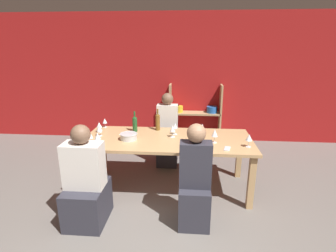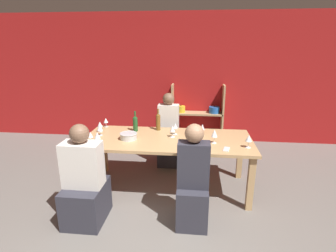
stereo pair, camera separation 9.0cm
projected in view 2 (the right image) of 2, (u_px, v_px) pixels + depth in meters
wall_back_red at (175, 79)px, 5.61m from camera, size 8.80×0.06×2.70m
shelf_unit at (198, 121)px, 5.63m from camera, size 1.10×0.30×1.26m
dining_table at (167, 144)px, 3.71m from camera, size 2.36×1.03×0.77m
mixing_bowl at (129, 136)px, 3.63m from camera, size 0.24×0.24×0.09m
wine_bottle_green at (135, 123)px, 3.96m from camera, size 0.07×0.07×0.31m
wine_bottle_dark at (158, 121)px, 4.01m from camera, size 0.07×0.07×0.34m
wine_glass_red_a at (214, 134)px, 3.46m from camera, size 0.08×0.08×0.19m
wine_glass_empty_a at (106, 121)px, 4.18m from camera, size 0.07×0.07×0.15m
wine_glass_red_b at (173, 129)px, 3.70m from camera, size 0.08×0.08×0.18m
wine_glass_white_a at (97, 136)px, 3.39m from camera, size 0.08×0.08×0.18m
wine_glass_red_c at (191, 136)px, 3.41m from camera, size 0.07×0.07×0.17m
wine_glass_red_d at (175, 126)px, 3.81m from camera, size 0.07×0.07×0.18m
wine_glass_red_e at (100, 128)px, 3.78m from camera, size 0.08×0.08×0.17m
wine_glass_red_f at (100, 125)px, 3.93m from camera, size 0.08×0.08×0.16m
wine_glass_red_g at (249, 139)px, 3.31m from camera, size 0.08×0.08×0.17m
wine_glass_empty_b at (202, 127)px, 3.76m from camera, size 0.07×0.07×0.17m
wine_glass_white_b at (90, 135)px, 3.51m from camera, size 0.07×0.07×0.15m
cell_phone at (226, 149)px, 3.28m from camera, size 0.11×0.16×0.01m
person_near_a at (193, 188)px, 3.00m from camera, size 0.36×0.44×1.22m
person_far_a at (168, 138)px, 4.57m from camera, size 0.35×0.44×1.27m
person_near_b at (85, 187)px, 3.06m from camera, size 0.44×0.55×1.20m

